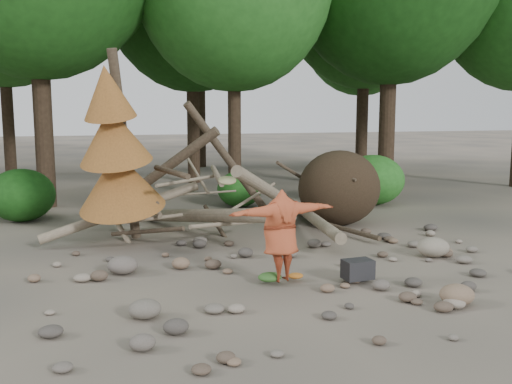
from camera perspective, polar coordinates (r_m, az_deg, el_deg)
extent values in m
plane|color=#514C44|center=(10.45, 4.99, -8.66)|extent=(120.00, 120.00, 0.00)
ellipsoid|color=#332619|center=(15.11, 8.33, 0.41)|extent=(2.20, 1.87, 1.98)
cylinder|color=gray|center=(13.51, -4.67, -2.36)|extent=(2.61, 5.11, 1.08)
cylinder|color=gray|center=(14.38, 1.95, -0.27)|extent=(3.18, 3.71, 1.90)
cylinder|color=brown|center=(14.08, -10.24, 1.47)|extent=(3.08, 1.91, 2.49)
cylinder|color=gray|center=(14.10, 5.93, -2.75)|extent=(1.13, 4.98, 0.43)
cylinder|color=brown|center=(14.55, -2.89, 3.39)|extent=(2.39, 1.03, 2.89)
cylinder|color=gray|center=(13.53, -13.26, -1.90)|extent=(3.71, 0.86, 1.20)
cylinder|color=#4C3F30|center=(13.15, -10.91, -3.89)|extent=(1.52, 1.70, 0.49)
cylinder|color=gray|center=(14.41, -0.56, -0.65)|extent=(1.57, 0.85, 0.69)
cylinder|color=#4C3F30|center=(15.33, 4.70, 1.37)|extent=(1.92, 1.25, 1.10)
cylinder|color=gray|center=(13.81, -5.94, 1.84)|extent=(0.37, 1.42, 0.85)
cylinder|color=#4C3F30|center=(14.11, 8.64, -3.63)|extent=(0.79, 2.54, 0.12)
cylinder|color=gray|center=(12.99, -3.26, -3.22)|extent=(1.78, 1.11, 0.29)
cylinder|color=#4C3F30|center=(13.15, -13.00, 4.42)|extent=(0.67, 1.13, 4.35)
cone|color=brown|center=(12.90, -13.51, 1.20)|extent=(2.06, 2.13, 1.86)
cone|color=brown|center=(12.61, -14.09, 5.59)|extent=(1.71, 1.78, 1.65)
cone|color=brown|center=(12.41, -14.64, 9.69)|extent=(1.23, 1.30, 1.41)
cylinder|color=#38281C|center=(18.91, -20.79, 12.13)|extent=(0.56, 0.56, 8.96)
cylinder|color=#38281C|center=(19.09, -2.19, 9.88)|extent=(0.44, 0.44, 7.14)
cylinder|color=#38281C|center=(21.94, 13.15, 12.48)|extent=(0.60, 0.60, 9.45)
cylinder|color=#38281C|center=(23.00, -23.71, 9.45)|extent=(0.42, 0.42, 7.56)
cylinder|color=#38281C|center=(23.90, -6.36, 11.19)|extent=(0.52, 0.52, 8.54)
cylinder|color=#38281C|center=(25.90, 10.67, 10.41)|extent=(0.50, 0.50, 8.12)
cylinder|color=#38281C|center=(30.37, -5.62, 10.77)|extent=(0.54, 0.54, 8.75)
cylinder|color=#38281C|center=(32.78, 10.45, 9.70)|extent=(0.46, 0.46, 7.84)
ellipsoid|color=#22621C|center=(33.15, 10.64, 16.87)|extent=(7.17, 7.17, 8.60)
ellipsoid|color=#194D14|center=(16.77, -22.42, -0.29)|extent=(1.80, 1.80, 1.44)
ellipsoid|color=#22621C|center=(17.85, -1.66, 0.30)|extent=(1.40, 1.40, 1.12)
ellipsoid|color=#2B7424|center=(18.59, 11.60, 1.20)|extent=(2.00, 2.00, 1.60)
imported|color=#AD4627|center=(9.87, 2.50, -4.34)|extent=(2.03, 0.82, 1.61)
cylinder|color=#868355|center=(8.84, -2.89, 1.17)|extent=(0.35, 0.34, 0.14)
cube|color=black|center=(10.35, 10.13, -7.93)|extent=(0.54, 0.38, 0.34)
ellipsoid|color=#305B24|center=(10.10, 1.39, -8.77)|extent=(0.42, 0.35, 0.16)
ellipsoid|color=#AE621D|center=(10.29, 3.99, -8.62)|extent=(0.27, 0.22, 0.10)
ellipsoid|color=#676056|center=(8.66, -11.05, -11.40)|extent=(0.48, 0.43, 0.29)
ellipsoid|color=#7F664F|center=(9.59, 19.45, -9.65)|extent=(0.55, 0.49, 0.33)
ellipsoid|color=gray|center=(12.42, 17.30, -5.29)|extent=(0.68, 0.61, 0.41)
ellipsoid|color=#655C55|center=(10.95, -13.19, -7.13)|extent=(0.57, 0.51, 0.34)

